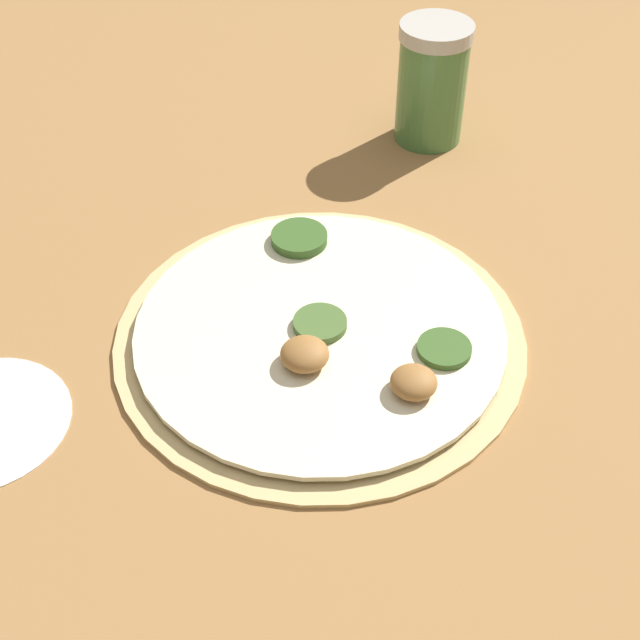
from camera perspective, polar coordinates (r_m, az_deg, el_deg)
ground_plane at (r=0.60m, az=0.00°, el=-1.15°), size 3.00×3.00×0.00m
pizza at (r=0.60m, az=0.11°, el=-0.77°), size 0.28×0.28×0.03m
spice_jar at (r=0.79m, az=7.18°, el=14.84°), size 0.06×0.06×0.10m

